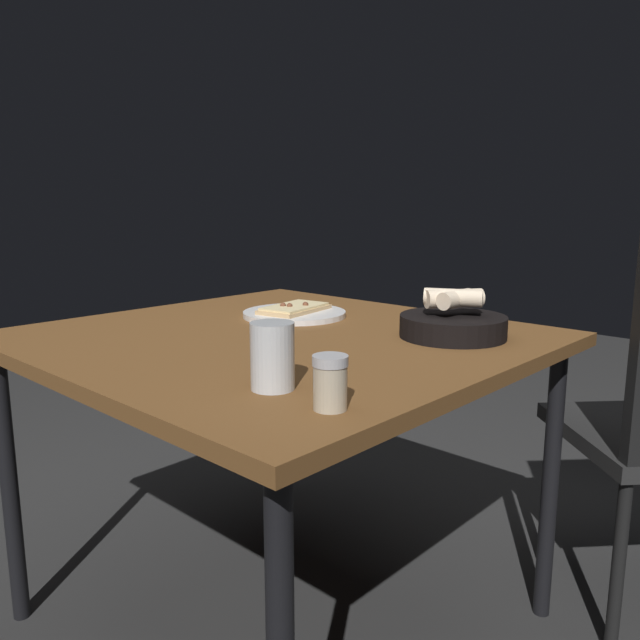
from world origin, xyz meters
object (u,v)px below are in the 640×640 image
(beer_glass, at_px, (272,360))
(bread_basket, at_px, (453,322))
(pizza_plate, at_px, (294,312))
(pepper_shaker, at_px, (330,386))
(dining_table, at_px, (279,358))

(beer_glass, bearing_deg, bread_basket, -90.63)
(pizza_plate, xyz_separation_m, bread_basket, (-0.44, -0.06, 0.02))
(beer_glass, bearing_deg, pepper_shaker, 175.00)
(dining_table, bearing_deg, pepper_shaker, 144.55)
(dining_table, xyz_separation_m, pepper_shaker, (-0.44, 0.32, 0.09))
(bread_basket, xyz_separation_m, beer_glass, (0.01, 0.54, 0.01))
(pizza_plate, xyz_separation_m, beer_glass, (-0.44, 0.48, 0.04))
(dining_table, relative_size, pizza_plate, 3.93)
(bread_basket, bearing_deg, pizza_plate, 7.93)
(dining_table, height_order, bread_basket, bread_basket)
(pepper_shaker, bearing_deg, beer_glass, -5.00)
(bread_basket, height_order, pepper_shaker, bread_basket)
(beer_glass, bearing_deg, dining_table, -44.73)
(bread_basket, bearing_deg, pepper_shaker, 103.28)
(pizza_plate, bearing_deg, bread_basket, -172.07)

